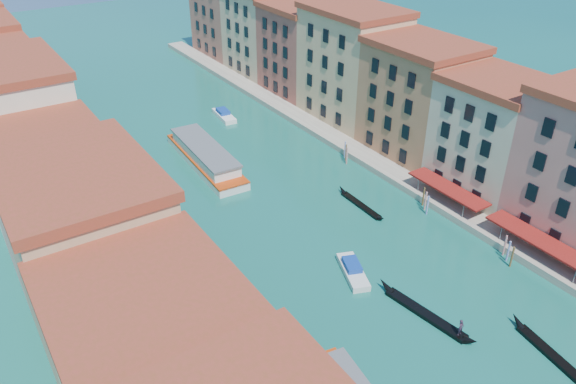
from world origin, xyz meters
The scene contains 11 objects.
left_bank_palazzos centered at (-26.00, 64.68, 9.71)m, with size 12.80×128.40×21.00m.
right_bank_palazzos centered at (30.00, 65.00, 9.75)m, with size 12.80×128.40×21.00m.
quay centered at (22.00, 65.00, 0.50)m, with size 4.00×140.00×1.00m, color gray.
restaurant_awnings centered at (22.19, 23.00, 2.99)m, with size 3.20×44.55×3.12m.
mooring_poles_right centered at (19.10, 28.80, 1.30)m, with size 1.44×54.24×3.20m.
vaporetto_far centered at (-0.76, 69.26, 1.48)m, with size 6.11×22.34×3.29m.
gondola_fore centered at (3.68, 24.36, 0.45)m, with size 2.88×13.29×2.65m.
gondola_right centered at (9.94, 12.78, 0.46)m, with size 2.77×12.05×2.41m.
gondola_far centered at (12.10, 45.76, 0.31)m, with size 1.15×10.61×1.50m.
motorboat_mid centered at (1.62, 34.31, 0.55)m, with size 4.41×7.12×1.41m.
motorboat_far centered at (10.61, 84.86, 0.59)m, with size 3.02×7.47×1.51m.
Camera 1 is at (-33.49, -5.62, 42.42)m, focal length 35.00 mm.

